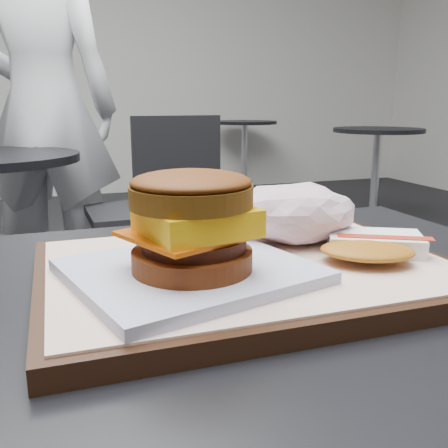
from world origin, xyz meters
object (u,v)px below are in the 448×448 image
hash_brown (372,246)px  crumpled_wrapper (293,213)px  neighbor_chair (151,201)px  patron (44,109)px  breakfast_sandwich (191,234)px  serving_tray (247,271)px

hash_brown → crumpled_wrapper: (-0.05, 0.08, 0.02)m
crumpled_wrapper → neighbor_chair: (0.16, 1.70, -0.31)m
patron → neighbor_chair: bearing=161.8°
hash_brown → crumpled_wrapper: crumpled_wrapper is taller
hash_brown → crumpled_wrapper: 0.09m
patron → hash_brown: bearing=114.4°
breakfast_sandwich → neighbor_chair: size_ratio=0.26×
serving_tray → breakfast_sandwich: size_ratio=1.67×
serving_tray → breakfast_sandwich: bearing=-153.3°
patron → crumpled_wrapper: bearing=113.4°
crumpled_wrapper → patron: bearing=97.4°
hash_brown → breakfast_sandwich: bearing=-178.2°
serving_tray → crumpled_wrapper: size_ratio=2.74×
breakfast_sandwich → serving_tray: bearing=26.7°
breakfast_sandwich → hash_brown: size_ratio=1.69×
neighbor_chair → crumpled_wrapper: bearing=-95.5°
hash_brown → crumpled_wrapper: bearing=121.0°
breakfast_sandwich → patron: (-0.12, 2.07, 0.08)m
serving_tray → neighbor_chair: (0.24, 1.75, -0.27)m
patron → breakfast_sandwich: bearing=109.4°
crumpled_wrapper → neighbor_chair: 1.74m
neighbor_chair → serving_tray: bearing=-97.7°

